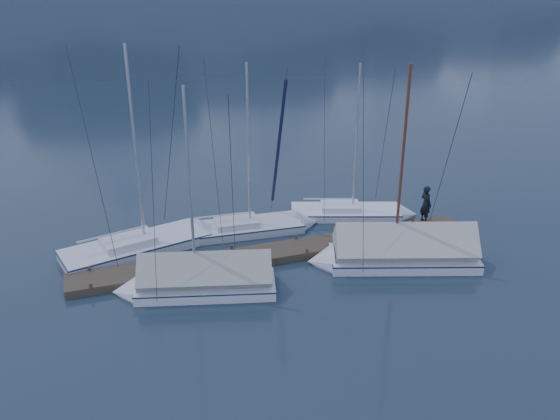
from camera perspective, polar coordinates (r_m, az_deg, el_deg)
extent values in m
plane|color=#14212E|center=(24.49, 1.53, -6.51)|extent=(1000.00, 1000.00, 0.00)
cube|color=#382D23|center=(26.05, 0.00, -4.09)|extent=(18.00, 1.50, 0.34)
cube|color=black|center=(25.11, -13.15, -6.50)|extent=(3.00, 1.30, 0.30)
cube|color=black|center=(26.15, 0.00, -4.52)|extent=(3.00, 1.30, 0.30)
cube|color=black|center=(28.45, 11.52, -2.58)|extent=(3.00, 1.30, 0.30)
cylinder|color=#382D23|center=(25.49, -17.89, -5.56)|extent=(0.12, 0.12, 0.35)
cylinder|color=#382D23|center=(24.27, -17.75, -7.11)|extent=(0.12, 0.12, 0.35)
cylinder|color=#382D23|center=(25.61, -11.20, -4.66)|extent=(0.12, 0.12, 0.35)
cylinder|color=#382D23|center=(24.38, -10.71, -6.15)|extent=(0.12, 0.12, 0.35)
cylinder|color=#382D23|center=(26.07, -4.67, -3.71)|extent=(0.12, 0.12, 0.35)
cylinder|color=#382D23|center=(24.87, -3.86, -5.12)|extent=(0.12, 0.12, 0.35)
cylinder|color=#382D23|center=(26.86, 1.54, -2.77)|extent=(0.12, 0.12, 0.35)
cylinder|color=#382D23|center=(25.69, 2.62, -4.08)|extent=(0.12, 0.12, 0.35)
cylinder|color=#382D23|center=(27.95, 7.32, -1.86)|extent=(0.12, 0.12, 0.35)
cylinder|color=#382D23|center=(26.83, 8.61, -3.07)|extent=(0.12, 0.12, 0.35)
cylinder|color=#382D23|center=(29.31, 12.61, -1.01)|extent=(0.12, 0.12, 0.35)
cylinder|color=#382D23|center=(28.25, 14.04, -2.13)|extent=(0.12, 0.12, 0.35)
cube|color=silver|center=(27.20, -13.67, -3.66)|extent=(6.72, 3.58, 0.70)
cube|color=silver|center=(27.34, -13.60, -4.25)|extent=(5.56, 2.42, 0.32)
cube|color=navy|center=(27.06, -13.73, -3.09)|extent=(6.79, 3.61, 0.06)
cone|color=silver|center=(28.39, -6.70, -1.90)|extent=(1.62, 2.27, 2.05)
cube|color=silver|center=(26.89, -14.41, -2.84)|extent=(2.53, 1.98, 0.32)
cylinder|color=#B2B7BF|center=(25.59, -13.76, 5.80)|extent=(0.13, 0.13, 8.53)
cylinder|color=#B2B7BF|center=(26.50, -16.03, -2.28)|extent=(2.82, 0.77, 0.10)
cylinder|color=#26262B|center=(26.11, -10.44, 6.45)|extent=(0.78, 3.14, 8.54)
cube|color=silver|center=(28.27, -3.63, -1.92)|extent=(5.77, 2.26, 0.62)
cube|color=silver|center=(28.39, -3.61, -2.44)|extent=(4.87, 1.35, 0.28)
cube|color=#19284B|center=(28.16, -3.64, -1.44)|extent=(5.83, 2.28, 0.06)
cone|color=silver|center=(29.01, 2.67, -1.20)|extent=(1.15, 1.87, 1.81)
cube|color=silver|center=(28.03, -4.22, -1.15)|extent=(2.06, 1.45, 0.28)
cylinder|color=#B2B7BF|center=(26.84, -3.06, 6.05)|extent=(0.11, 0.11, 7.54)
cylinder|color=#B2B7BF|center=(27.75, -5.58, -0.51)|extent=(2.55, 0.25, 0.08)
cylinder|color=#26262B|center=(27.15, -0.12, 6.29)|extent=(0.21, 2.84, 7.55)
cube|color=white|center=(30.09, 6.29, -0.39)|extent=(5.71, 3.46, 0.60)
cube|color=white|center=(30.20, 6.27, -0.86)|extent=(4.68, 2.43, 0.27)
cube|color=#201B52|center=(29.98, 6.31, 0.05)|extent=(5.76, 3.49, 0.05)
cone|color=white|center=(30.59, 12.10, -0.38)|extent=(1.50, 1.96, 1.73)
cube|color=white|center=(29.88, 5.81, 0.37)|extent=(2.20, 1.81, 0.27)
cylinder|color=#B2B7BF|center=(28.77, 7.35, 6.73)|extent=(0.11, 0.11, 7.22)
cylinder|color=#B2B7BF|center=(29.67, 4.63, 1.09)|extent=(2.33, 0.86, 0.08)
cylinder|color=#26262B|center=(28.97, 10.03, 6.69)|extent=(0.90, 2.59, 7.23)
cube|color=silver|center=(26.00, 11.75, -4.82)|extent=(6.59, 4.03, 0.66)
cube|color=silver|center=(26.14, 11.70, -5.40)|extent=(5.39, 2.80, 0.30)
cube|color=#171846|center=(25.87, 11.80, -4.27)|extent=(6.65, 4.07, 0.06)
cone|color=silver|center=(25.48, 3.89, -4.96)|extent=(1.71, 2.35, 2.11)
cylinder|color=#592819|center=(24.18, 11.67, 4.23)|extent=(0.12, 0.12, 8.01)
cylinder|color=#592819|center=(25.81, 14.10, -2.95)|extent=(2.68, 0.96, 0.09)
cylinder|color=#26262B|center=(23.90, 8.02, 4.26)|extent=(1.00, 2.98, 8.02)
cube|color=#ADACA2|center=(25.67, 11.89, -3.38)|extent=(6.30, 3.97, 2.24)
cube|color=white|center=(23.67, -7.10, -7.53)|extent=(5.70, 3.25, 0.63)
cube|color=white|center=(23.82, -7.07, -8.12)|extent=(4.69, 2.21, 0.29)
cube|color=#182C48|center=(23.53, -7.14, -6.97)|extent=(5.76, 3.28, 0.06)
cone|color=white|center=(24.08, -14.61, -7.61)|extent=(1.50, 2.06, 1.85)
cylinder|color=#B2B7BF|center=(21.85, -8.65, 1.83)|extent=(0.12, 0.12, 7.69)
cylinder|color=#B2B7BF|center=(23.18, -4.83, -5.59)|extent=(2.36, 0.71, 0.09)
cylinder|color=#26262B|center=(22.01, -12.15, 1.73)|extent=(0.72, 2.63, 7.70)
cube|color=#9C9E93|center=(23.32, -7.19, -6.05)|extent=(5.45, 3.22, 1.96)
imported|color=black|center=(29.01, 13.86, 0.56)|extent=(0.52, 0.72, 1.83)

